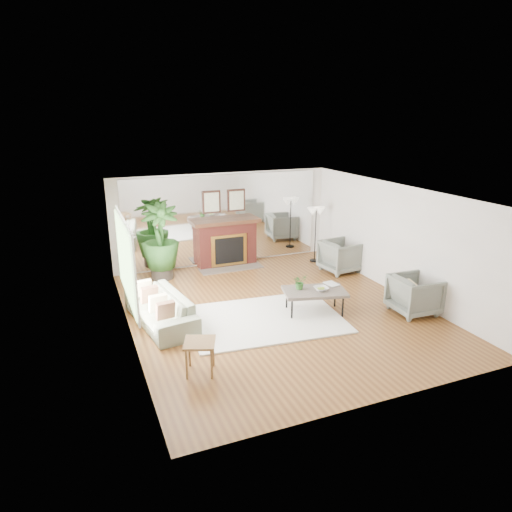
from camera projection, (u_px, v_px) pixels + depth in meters
name	position (u px, v px, depth m)	size (l,w,h in m)	color
ground	(276.00, 310.00, 9.68)	(7.00, 7.00, 0.00)	brown
wall_left	(127.00, 272.00, 8.23)	(0.02, 7.00, 2.50)	silver
wall_right	(397.00, 239.00, 10.38)	(0.02, 7.00, 2.50)	silver
wall_back	(224.00, 219.00, 12.39)	(6.00, 0.02, 2.50)	silver
mirror_panel	(224.00, 219.00, 12.37)	(5.40, 0.04, 2.40)	silver
window_panel	(125.00, 261.00, 8.56)	(0.04, 2.40, 1.50)	#B2E09E
fireplace	(227.00, 242.00, 12.36)	(1.85, 0.83, 2.05)	maroon
area_rug	(265.00, 319.00, 9.23)	(3.04, 2.17, 0.03)	white
coffee_table	(315.00, 292.00, 9.41)	(1.42, 1.04, 0.51)	#5B5148
sofa	(160.00, 309.00, 8.98)	(2.12, 0.83, 0.62)	gray
armchair_back	(341.00, 256.00, 11.95)	(0.89, 0.92, 0.84)	gray
armchair_front	(415.00, 295.00, 9.44)	(0.86, 0.89, 0.81)	gray
side_table	(200.00, 347.00, 7.21)	(0.62, 0.62, 0.55)	olive
potted_ficus	(160.00, 239.00, 11.26)	(1.02, 1.02, 1.92)	#2A241E
floor_lamp	(316.00, 215.00, 12.50)	(0.50, 0.28, 1.54)	black
tabletop_plant	(300.00, 282.00, 9.42)	(0.28, 0.24, 0.31)	#306224
fruit_bowl	(321.00, 289.00, 9.37)	(0.29, 0.29, 0.07)	olive
book	(327.00, 285.00, 9.65)	(0.23, 0.32, 0.02)	olive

